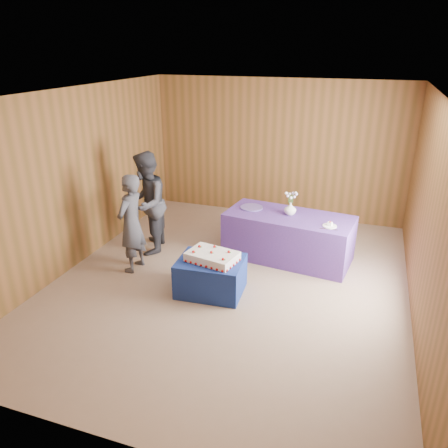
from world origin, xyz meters
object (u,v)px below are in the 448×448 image
at_px(cake_table, 211,276).
at_px(sheet_cake, 212,256).
at_px(vase, 290,209).
at_px(guest_left, 131,224).
at_px(guest_right, 146,203).
at_px(serving_table, 288,237).

distance_m(cake_table, sheet_cake, 0.31).
relative_size(sheet_cake, vase, 3.90).
relative_size(guest_left, guest_right, 0.90).
bearing_deg(vase, sheet_cake, -118.69).
bearing_deg(guest_left, sheet_cake, 81.92).
xyz_separation_m(guest_left, guest_right, (-0.09, 0.66, 0.09)).
distance_m(vase, guest_left, 2.49).
distance_m(sheet_cake, guest_left, 1.44).
xyz_separation_m(cake_table, sheet_cake, (0.03, -0.00, 0.31)).
height_order(sheet_cake, vase, vase).
relative_size(serving_table, guest_left, 1.31).
bearing_deg(guest_left, serving_table, 120.07).
bearing_deg(guest_right, guest_left, -9.23).
bearing_deg(cake_table, guest_left, 165.41).
relative_size(serving_table, vase, 10.10).
xyz_separation_m(cake_table, guest_right, (-1.46, 0.92, 0.60)).
distance_m(cake_table, vase, 1.77).
distance_m(cake_table, guest_right, 1.83).
relative_size(serving_table, sheet_cake, 2.59).
distance_m(guest_left, guest_right, 0.67).
bearing_deg(serving_table, vase, 96.77).
bearing_deg(guest_right, cake_table, 40.98).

